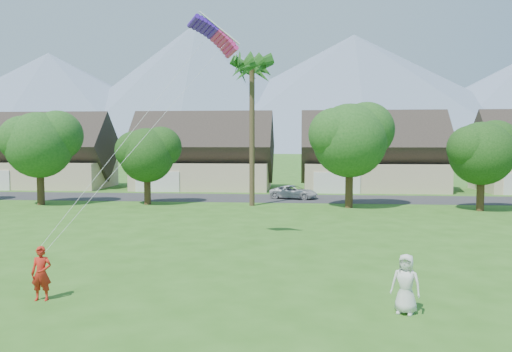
# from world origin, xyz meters

# --- Properties ---
(ground) EXTENTS (500.00, 500.00, 0.00)m
(ground) POSITION_xyz_m (0.00, 0.00, 0.00)
(ground) COLOR #2D6019
(ground) RESTS_ON ground
(street) EXTENTS (90.00, 7.00, 0.01)m
(street) POSITION_xyz_m (0.00, 34.00, 0.01)
(street) COLOR #2D2D30
(street) RESTS_ON ground
(kite_flyer) EXTENTS (0.73, 0.53, 1.86)m
(kite_flyer) POSITION_xyz_m (-6.69, 2.98, 0.93)
(kite_flyer) COLOR red
(kite_flyer) RESTS_ON ground
(watcher) EXTENTS (1.09, 0.93, 1.89)m
(watcher) POSITION_xyz_m (5.37, 2.76, 0.94)
(watcher) COLOR silver
(watcher) RESTS_ON ground
(parked_car) EXTENTS (4.83, 3.14, 1.24)m
(parked_car) POSITION_xyz_m (1.43, 34.00, 0.62)
(parked_car) COLOR silver
(parked_car) RESTS_ON ground
(mountain_ridge) EXTENTS (540.00, 240.00, 70.00)m
(mountain_ridge) POSITION_xyz_m (10.40, 260.00, 29.07)
(mountain_ridge) COLOR slate
(mountain_ridge) RESTS_ON ground
(houses_row) EXTENTS (72.75, 8.19, 8.86)m
(houses_row) POSITION_xyz_m (0.49, 42.99, 3.44)
(houses_row) COLOR beige
(houses_row) RESTS_ON ground
(tree_row) EXTENTS (62.27, 6.67, 8.45)m
(tree_row) POSITION_xyz_m (-1.14, 27.92, 4.89)
(tree_row) COLOR #47301C
(tree_row) RESTS_ON ground
(fan_palm) EXTENTS (3.00, 3.00, 13.80)m
(fan_palm) POSITION_xyz_m (-2.00, 28.50, 11.80)
(fan_palm) COLOR #4C3D26
(fan_palm) RESTS_ON ground
(parafoil_kite) EXTENTS (2.90, 1.45, 0.50)m
(parafoil_kite) POSITION_xyz_m (-2.27, 12.16, 10.78)
(parafoil_kite) COLOR #4818BB
(parafoil_kite) RESTS_ON ground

